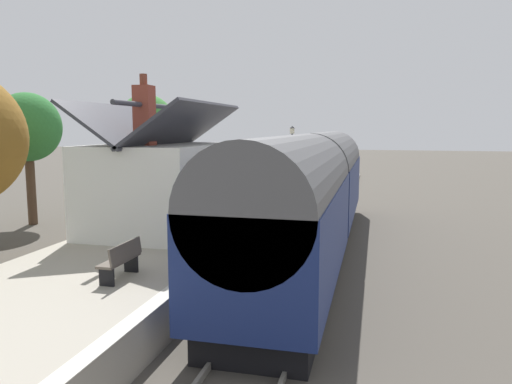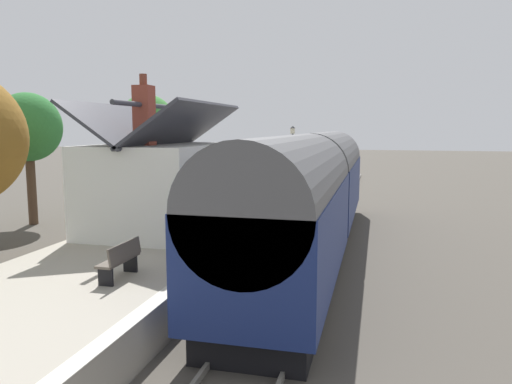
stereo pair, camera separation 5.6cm
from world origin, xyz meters
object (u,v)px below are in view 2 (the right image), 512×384
object	(u,v)px
planter_under_sign	(262,204)
bench_mid_platform	(262,186)
tree_distant	(28,128)
station_building	(160,183)
tree_behind_building	(147,124)
bench_near_building	(246,193)
lamp_post_platform	(293,145)
planter_corner_building	(243,202)
bench_by_lamp	(283,175)
station_sign_board	(288,169)
planter_bench_left	(268,179)
bench_platform_end	(121,259)
planter_by_door	(225,180)
train	(311,192)

from	to	relation	value
planter_under_sign	bench_mid_platform	bearing A→B (deg)	13.90
tree_distant	planter_under_sign	bearing A→B (deg)	-85.41
station_building	tree_behind_building	xyz separation A→B (m)	(11.99, 6.43, 2.11)
station_building	bench_near_building	world-z (taller)	station_building
bench_mid_platform	lamp_post_platform	bearing A→B (deg)	-13.62
planter_corner_building	lamp_post_platform	world-z (taller)	lamp_post_platform
bench_by_lamp	planter_corner_building	distance (m)	10.63
lamp_post_platform	station_sign_board	bearing A→B (deg)	-179.95
bench_by_lamp	planter_bench_left	xyz separation A→B (m)	(-1.86, 0.60, -0.06)
bench_platform_end	planter_by_door	xyz separation A→B (m)	(17.58, 3.05, -0.02)
planter_bench_left	lamp_post_platform	size ratio (longest dim) A/B	0.22
bench_platform_end	bench_mid_platform	bearing A→B (deg)	0.34
station_building	planter_corner_building	distance (m)	5.29
lamp_post_platform	tree_behind_building	bearing A→B (deg)	96.88
bench_by_lamp	planter_under_sign	bearing A→B (deg)	-173.70
tree_distant	station_sign_board	bearing A→B (deg)	-53.93
bench_mid_platform	lamp_post_platform	world-z (taller)	lamp_post_platform
tree_behind_building	bench_by_lamp	bearing A→B (deg)	-66.14
station_building	planter_under_sign	bearing A→B (deg)	-29.41
train	lamp_post_platform	bearing A→B (deg)	13.09
bench_by_lamp	bench_near_building	distance (m)	9.16
bench_near_building	lamp_post_platform	distance (m)	7.14
train	station_building	distance (m)	5.35
bench_by_lamp	planter_under_sign	xyz separation A→B (m)	(-10.85, -1.20, -0.21)
bench_platform_end	station_building	bearing A→B (deg)	15.78
train	bench_mid_platform	world-z (taller)	train
planter_by_door	bench_mid_platform	bearing A→B (deg)	-134.46
bench_near_building	bench_mid_platform	bearing A→B (deg)	-1.09
station_sign_board	tree_distant	size ratio (longest dim) A/B	0.26
bench_by_lamp	station_building	bearing A→B (deg)	174.82
planter_corner_building	station_building	bearing A→B (deg)	160.88
bench_by_lamp	planter_by_door	xyz separation A→B (m)	(-3.41, 2.88, -0.02)
train	station_sign_board	world-z (taller)	train
planter_bench_left	tree_behind_building	size ratio (longest dim) A/B	0.12
station_sign_board	tree_distant	bearing A→B (deg)	126.07
tree_distant	station_building	bearing A→B (deg)	-114.34
train	tree_distant	size ratio (longest dim) A/B	3.08
planter_bench_left	bench_by_lamp	bearing A→B (deg)	-17.75
bench_platform_end	lamp_post_platform	distance (m)	18.73
bench_mid_platform	station_building	bearing A→B (deg)	170.82
station_building	planter_corner_building	xyz separation A→B (m)	(4.84, -1.68, -1.34)
station_building	planter_under_sign	world-z (taller)	station_building
planter_under_sign	station_sign_board	distance (m)	6.98
bench_by_lamp	bench_mid_platform	bearing A→B (deg)	-179.31
bench_by_lamp	planter_bench_left	bearing A→B (deg)	162.25
lamp_post_platform	bench_mid_platform	bearing A→B (deg)	166.38
train	lamp_post_platform	size ratio (longest dim) A/B	5.17
planter_bench_left	station_sign_board	world-z (taller)	station_sign_board
bench_near_building	station_sign_board	world-z (taller)	station_sign_board
station_building	bench_mid_platform	size ratio (longest dim) A/B	4.20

